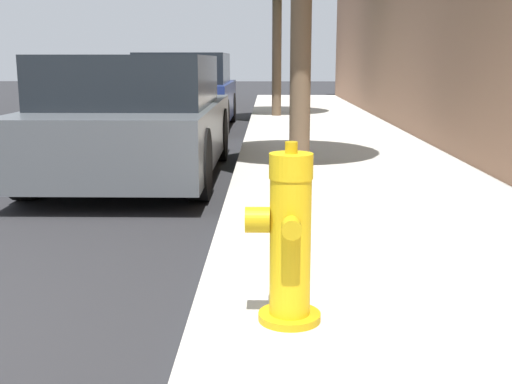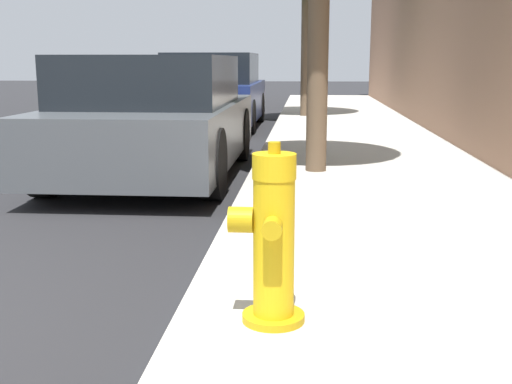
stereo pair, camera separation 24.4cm
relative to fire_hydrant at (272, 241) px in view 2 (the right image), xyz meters
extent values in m
cylinder|color=#C39C11|center=(0.01, 0.00, -0.36)|extent=(0.29, 0.29, 0.04)
cylinder|color=yellow|center=(0.01, 0.00, -0.03)|extent=(0.19, 0.19, 0.63)
cylinder|color=yellow|center=(0.01, 0.00, 0.34)|extent=(0.19, 0.19, 0.11)
cylinder|color=#C39C11|center=(0.01, 0.00, 0.42)|extent=(0.06, 0.06, 0.05)
cylinder|color=#C39C11|center=(0.01, -0.14, 0.09)|extent=(0.09, 0.09, 0.09)
cylinder|color=#C39C11|center=(0.01, 0.14, 0.09)|extent=(0.09, 0.09, 0.09)
cylinder|color=#C39C11|center=(-0.14, 0.00, 0.09)|extent=(0.11, 0.12, 0.12)
cube|color=#4C5156|center=(-1.59, 4.54, -0.02)|extent=(1.84, 4.07, 0.65)
cube|color=black|center=(-1.59, 4.38, 0.57)|extent=(1.69, 2.24, 0.54)
cylinder|color=black|center=(-2.43, 5.81, -0.19)|extent=(0.20, 0.70, 0.70)
cylinder|color=black|center=(-0.75, 5.81, -0.19)|extent=(0.20, 0.70, 0.70)
cylinder|color=black|center=(-2.43, 3.28, -0.19)|extent=(0.20, 0.70, 0.70)
cylinder|color=black|center=(-0.75, 3.28, -0.19)|extent=(0.20, 0.70, 0.70)
cube|color=navy|center=(-1.75, 10.17, -0.01)|extent=(1.82, 3.81, 0.72)
cube|color=black|center=(-1.75, 10.02, 0.64)|extent=(1.67, 2.10, 0.58)
cylinder|color=black|center=(-2.58, 11.35, -0.22)|extent=(0.20, 0.63, 0.63)
cylinder|color=black|center=(-0.92, 11.35, -0.22)|extent=(0.20, 0.63, 0.63)
cylinder|color=black|center=(-2.58, 8.99, -0.22)|extent=(0.20, 0.63, 0.63)
cylinder|color=black|center=(-0.92, 8.99, -0.22)|extent=(0.20, 0.63, 0.63)
cylinder|color=brown|center=(0.25, 4.13, 1.17)|extent=(0.22, 0.22, 3.10)
cylinder|color=brown|center=(0.09, 11.22, 1.05)|extent=(0.20, 0.20, 2.86)
camera|label=1|loc=(-0.09, -2.77, 0.79)|focal=45.00mm
camera|label=2|loc=(0.15, -2.75, 0.79)|focal=45.00mm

